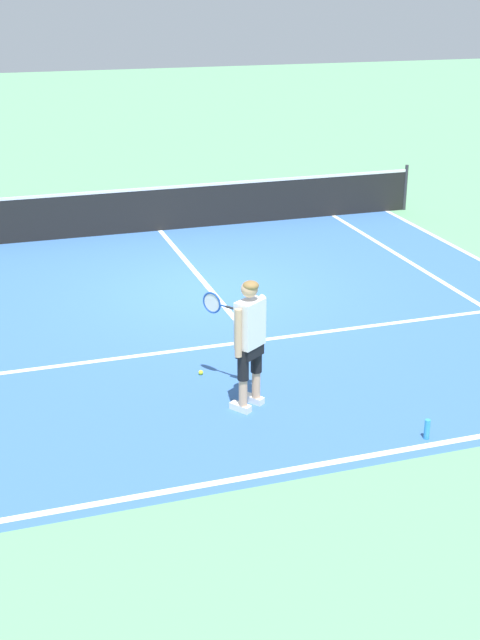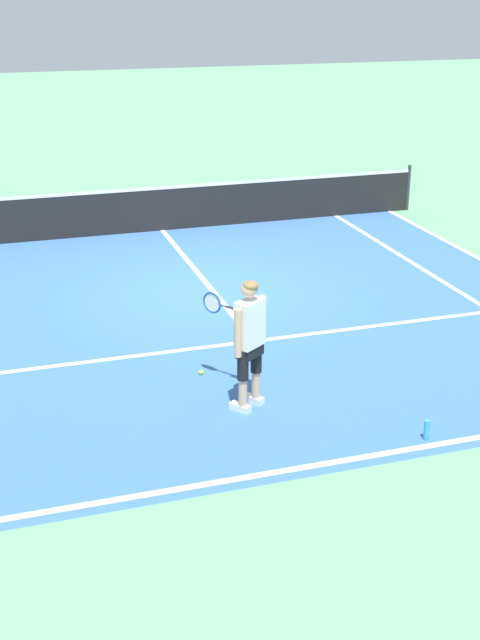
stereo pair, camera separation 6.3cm
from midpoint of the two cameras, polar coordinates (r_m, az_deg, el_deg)
ground_plane at (r=14.91m, az=-2.12°, el=2.03°), size 80.00×80.00×0.00m
court_inner_surface at (r=14.04m, az=-1.04°, el=0.76°), size 10.98×10.36×0.00m
line_baseline at (r=9.85m, az=7.50°, el=-9.25°), size 10.98×0.10×0.01m
line_service at (r=12.79m, az=0.80°, el=-1.42°), size 8.23×0.10×0.01m
line_centre_service at (r=15.65m, az=-2.93°, el=3.01°), size 0.10×6.40×0.01m
line_singles_right at (r=15.65m, az=13.55°, el=2.41°), size 0.10×9.96×0.01m
tennis_net at (r=18.49m, az=-5.57°, el=7.51°), size 11.96×0.08×1.07m
tennis_player at (r=10.46m, az=0.40°, el=-1.04°), size 0.61×1.21×1.71m
tennis_ball_near_feet at (r=11.72m, az=-2.81°, el=-3.56°), size 0.07×0.07×0.07m
water_bottle at (r=10.33m, az=12.33°, el=-7.21°), size 0.07×0.07×0.25m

